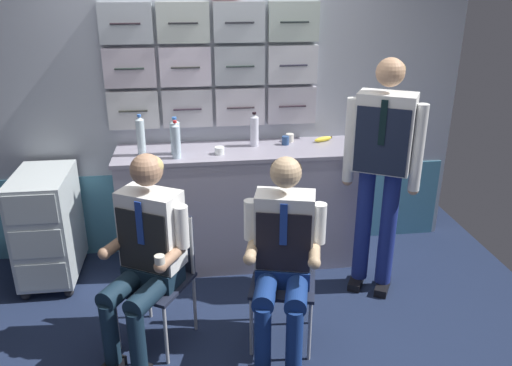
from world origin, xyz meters
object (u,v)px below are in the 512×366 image
(service_trolley, at_px, (48,225))
(sparkling_bottle_green, at_px, (141,136))
(crew_member_left, at_px, (145,249))
(crew_member_right, at_px, (283,251))
(snack_banana, at_px, (323,139))
(folding_chair_left, at_px, (162,264))
(crew_member_standing, at_px, (382,158))
(folding_chair_right, at_px, (284,263))
(paper_cup_tan, at_px, (219,150))

(service_trolley, xyz_separation_m, sparkling_bottle_green, (0.75, 0.07, 0.65))
(service_trolley, distance_m, crew_member_left, 1.24)
(crew_member_right, xyz_separation_m, snack_banana, (0.55, 1.25, 0.30))
(folding_chair_left, height_order, sparkling_bottle_green, sparkling_bottle_green)
(service_trolley, xyz_separation_m, crew_member_left, (0.81, -0.91, 0.24))
(crew_member_left, xyz_separation_m, crew_member_standing, (1.63, 0.49, 0.34))
(folding_chair_left, relative_size, crew_member_standing, 0.48)
(folding_chair_right, bearing_deg, snack_banana, 65.04)
(folding_chair_left, distance_m, crew_member_left, 0.25)
(folding_chair_left, height_order, paper_cup_tan, paper_cup_tan)
(folding_chair_right, xyz_separation_m, crew_member_standing, (0.76, 0.44, 0.53))
(folding_chair_right, xyz_separation_m, sparkling_bottle_green, (-0.93, 0.93, 0.61))
(crew_member_left, distance_m, crew_member_standing, 1.73)
(folding_chair_left, xyz_separation_m, crew_member_right, (0.74, -0.24, 0.18))
(folding_chair_right, distance_m, snack_banana, 1.30)
(folding_chair_left, bearing_deg, sparkling_bottle_green, 99.89)
(crew_member_right, distance_m, sparkling_bottle_green, 1.47)
(sparkling_bottle_green, bearing_deg, service_trolley, -174.74)
(folding_chair_left, height_order, snack_banana, snack_banana)
(folding_chair_right, distance_m, crew_member_right, 0.24)
(paper_cup_tan, bearing_deg, folding_chair_left, -118.78)
(folding_chair_right, xyz_separation_m, snack_banana, (0.51, 1.09, 0.48))
(sparkling_bottle_green, bearing_deg, crew_member_right, -50.54)
(crew_member_right, xyz_separation_m, paper_cup_tan, (-0.31, 1.03, 0.31))
(crew_member_standing, height_order, snack_banana, crew_member_standing)
(folding_chair_right, distance_m, sparkling_bottle_green, 1.45)
(crew_member_left, bearing_deg, crew_member_standing, 16.66)
(crew_member_left, xyz_separation_m, snack_banana, (1.37, 1.14, 0.29))
(folding_chair_right, relative_size, crew_member_standing, 0.48)
(crew_member_standing, bearing_deg, crew_member_right, -143.51)
(folding_chair_left, xyz_separation_m, paper_cup_tan, (0.43, 0.79, 0.49))
(crew_member_left, xyz_separation_m, crew_member_right, (0.82, -0.11, -0.01))
(folding_chair_right, bearing_deg, crew_member_left, -176.82)
(folding_chair_left, xyz_separation_m, snack_banana, (1.29, 1.00, 0.48))
(folding_chair_left, relative_size, paper_cup_tan, 11.37)
(sparkling_bottle_green, distance_m, snack_banana, 1.45)
(snack_banana, bearing_deg, folding_chair_right, -114.96)
(service_trolley, bearing_deg, crew_member_left, -48.10)
(folding_chair_left, height_order, crew_member_right, crew_member_right)
(sparkling_bottle_green, bearing_deg, paper_cup_tan, -4.71)
(crew_member_standing, height_order, sparkling_bottle_green, crew_member_standing)
(folding_chair_left, relative_size, crew_member_right, 0.67)
(crew_member_right, distance_m, crew_member_standing, 1.06)
(folding_chair_right, bearing_deg, crew_member_standing, 29.88)
(service_trolley, xyz_separation_m, folding_chair_right, (1.67, -0.86, 0.05))
(folding_chair_left, relative_size, folding_chair_right, 1.00)
(folding_chair_left, relative_size, snack_banana, 4.88)
(sparkling_bottle_green, xyz_separation_m, snack_banana, (1.44, 0.17, -0.13))
(crew_member_standing, height_order, paper_cup_tan, crew_member_standing)
(crew_member_standing, distance_m, paper_cup_tan, 1.20)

